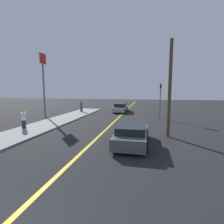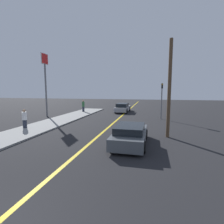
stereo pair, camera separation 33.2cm
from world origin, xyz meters
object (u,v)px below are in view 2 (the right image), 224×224
(pedestrian_near_curb, at_px, (25,119))
(traffic_light, at_px, (162,97))
(car_near_right_lane, at_px, (130,135))
(roadside_sign, at_px, (45,73))
(car_ahead_center, at_px, (123,108))
(pedestrian_mid_group, at_px, (83,106))
(utility_pole, at_px, (169,89))

(pedestrian_near_curb, height_order, traffic_light, traffic_light)
(car_near_right_lane, relative_size, roadside_sign, 0.58)
(car_near_right_lane, height_order, roadside_sign, roadside_sign)
(car_near_right_lane, height_order, car_ahead_center, car_ahead_center)
(car_near_right_lane, relative_size, pedestrian_mid_group, 2.59)
(car_ahead_center, bearing_deg, pedestrian_mid_group, -161.47)
(traffic_light, bearing_deg, roadside_sign, -175.87)
(roadside_sign, bearing_deg, car_near_right_lane, -38.01)
(traffic_light, bearing_deg, car_near_right_lane, -102.97)
(car_near_right_lane, bearing_deg, car_ahead_center, 101.49)
(car_ahead_center, height_order, roadside_sign, roadside_sign)
(car_near_right_lane, height_order, pedestrian_near_curb, pedestrian_near_curb)
(traffic_light, xyz_separation_m, utility_pole, (0.06, -7.79, 0.87))
(car_near_right_lane, xyz_separation_m, pedestrian_near_curb, (-9.20, 2.21, 0.30))
(car_ahead_center, xyz_separation_m, utility_pole, (5.39, -13.40, 2.70))
(car_ahead_center, relative_size, utility_pole, 0.72)
(utility_pole, bearing_deg, car_near_right_lane, -136.81)
(pedestrian_near_curb, height_order, utility_pole, utility_pole)
(car_near_right_lane, bearing_deg, roadside_sign, 142.52)
(pedestrian_near_curb, height_order, roadside_sign, roadside_sign)
(roadside_sign, bearing_deg, pedestrian_mid_group, 58.97)
(roadside_sign, bearing_deg, car_ahead_center, 37.86)
(car_ahead_center, distance_m, utility_pole, 14.69)
(pedestrian_mid_group, distance_m, roadside_sign, 7.11)
(pedestrian_near_curb, bearing_deg, car_near_right_lane, -13.51)
(car_ahead_center, distance_m, traffic_light, 7.95)
(pedestrian_near_curb, xyz_separation_m, pedestrian_mid_group, (0.57, 11.62, 0.06))
(traffic_light, relative_size, utility_pole, 0.60)
(pedestrian_near_curb, relative_size, roadside_sign, 0.21)
(car_near_right_lane, xyz_separation_m, traffic_light, (2.31, 10.01, 1.86))
(traffic_light, bearing_deg, pedestrian_near_curb, -145.86)
(utility_pole, bearing_deg, pedestrian_mid_group, 133.45)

